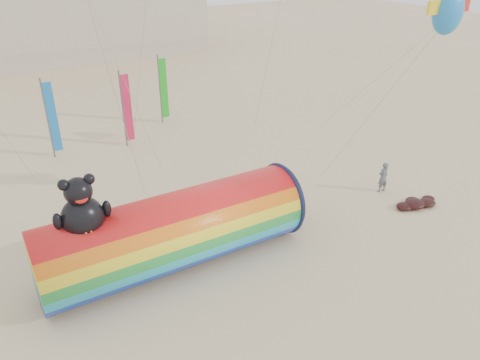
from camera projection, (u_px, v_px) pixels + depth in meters
ground at (247, 240)px, 21.94m from camera, size 160.00×160.00×0.00m
windsock_assembly at (174, 229)px, 19.63m from camera, size 11.30×3.44×5.21m
kite_handler at (383, 177)px, 25.85m from camera, size 0.67×0.46×1.76m
fabric_bundle at (417, 203)px, 24.71m from camera, size 2.62×1.35×0.41m
festival_banners at (117, 104)px, 31.79m from camera, size 9.17×3.18×5.20m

